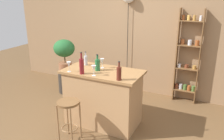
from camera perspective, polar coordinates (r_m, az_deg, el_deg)
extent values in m
plane|color=brown|center=(4.00, -4.20, -14.53)|extent=(12.00, 12.00, 0.00)
cube|color=#997551|center=(5.18, 6.30, 9.84)|extent=(6.40, 0.10, 2.80)
cube|color=tan|center=(4.00, -2.21, -6.94)|extent=(1.19, 0.63, 0.91)
cube|color=#9E7042|center=(3.82, -2.30, -0.47)|extent=(1.29, 0.68, 0.04)
cylinder|color=#997047|center=(3.66, -13.00, -12.70)|extent=(0.02, 0.02, 0.62)
cylinder|color=#997047|center=(3.53, -9.88, -13.71)|extent=(0.02, 0.02, 0.62)
cylinder|color=#997047|center=(3.82, -10.77, -11.11)|extent=(0.02, 0.02, 0.62)
cylinder|color=#997047|center=(3.70, -7.72, -12.00)|extent=(0.02, 0.02, 0.62)
torus|color=#997047|center=(3.73, -10.25, -13.68)|extent=(0.26, 0.26, 0.02)
cylinder|color=brown|center=(3.52, -10.65, -7.79)|extent=(0.33, 0.33, 0.03)
cube|color=brown|center=(4.91, 15.45, 3.33)|extent=(0.02, 0.16, 1.89)
cube|color=brown|center=(4.86, 20.50, 2.65)|extent=(0.02, 0.16, 1.89)
cube|color=brown|center=(5.10, 17.18, -4.67)|extent=(0.42, 0.16, 0.02)
cylinder|color=brown|center=(5.10, 15.42, -3.77)|extent=(0.07, 0.07, 0.11)
cylinder|color=silver|center=(5.10, 16.34, -3.85)|extent=(0.07, 0.07, 0.11)
cylinder|color=#4C7033|center=(5.08, 17.30, -4.02)|extent=(0.07, 0.07, 0.11)
cylinder|color=#994C23|center=(5.07, 18.21, -4.19)|extent=(0.07, 0.07, 0.11)
cylinder|color=#4C7033|center=(5.06, 19.16, -4.30)|extent=(0.07, 0.07, 0.11)
cube|color=brown|center=(4.94, 17.69, 0.36)|extent=(0.42, 0.16, 0.02)
cylinder|color=silver|center=(4.95, 16.05, 1.07)|extent=(0.07, 0.07, 0.07)
cylinder|color=brown|center=(4.94, 17.66, 0.89)|extent=(0.07, 0.07, 0.07)
cylinder|color=#AD7A38|center=(4.92, 19.40, 0.62)|extent=(0.07, 0.07, 0.07)
cube|color=brown|center=(4.82, 18.24, 5.69)|extent=(0.42, 0.16, 0.02)
cylinder|color=#994C23|center=(4.84, 16.76, 6.60)|extent=(0.07, 0.07, 0.10)
cylinder|color=silver|center=(4.80, 18.41, 6.36)|extent=(0.07, 0.07, 0.10)
cylinder|color=#994C23|center=(4.81, 20.01, 6.19)|extent=(0.07, 0.07, 0.10)
cube|color=brown|center=(4.75, 18.82, 11.24)|extent=(0.42, 0.16, 0.02)
cylinder|color=#994C23|center=(4.76, 16.92, 12.14)|extent=(0.05, 0.05, 0.10)
cylinder|color=gold|center=(4.75, 18.16, 12.01)|extent=(0.05, 0.05, 0.10)
cylinder|color=#AD7A38|center=(4.73, 19.43, 11.87)|extent=(0.05, 0.05, 0.10)
cylinder|color=silver|center=(4.72, 20.83, 11.70)|extent=(0.05, 0.05, 0.10)
cylinder|color=#2D2823|center=(5.39, -11.05, -2.85)|extent=(0.34, 0.34, 0.48)
cylinder|color=#935B3D|center=(5.27, -11.28, 0.67)|extent=(0.28, 0.28, 0.21)
cylinder|color=brown|center=(5.22, -11.41, 2.61)|extent=(0.03, 0.03, 0.16)
ellipsoid|color=#23602D|center=(5.16, -11.58, 5.22)|extent=(0.47, 0.42, 0.38)
cylinder|color=maroon|center=(3.66, -7.38, 0.87)|extent=(0.07, 0.07, 0.24)
cylinder|color=maroon|center=(3.62, -7.49, 3.40)|extent=(0.03, 0.03, 0.09)
cylinder|color=black|center=(3.60, -7.53, 4.21)|extent=(0.03, 0.03, 0.01)
cylinder|color=#B2B2B7|center=(4.11, -6.40, 2.30)|extent=(0.06, 0.06, 0.16)
cylinder|color=#B2B2B7|center=(4.08, -6.45, 3.84)|extent=(0.02, 0.02, 0.06)
cylinder|color=black|center=(4.07, -6.47, 4.36)|extent=(0.03, 0.03, 0.01)
cylinder|color=#5B2319|center=(3.39, 1.70, -0.90)|extent=(0.07, 0.07, 0.20)
cylinder|color=#5B2319|center=(3.34, 1.73, 1.30)|extent=(0.03, 0.03, 0.08)
cylinder|color=black|center=(3.33, 1.73, 2.02)|extent=(0.03, 0.03, 0.01)
cylinder|color=#236638|center=(3.81, -3.55, 1.23)|extent=(0.08, 0.08, 0.19)
cylinder|color=#236638|center=(3.77, -3.59, 3.10)|extent=(0.03, 0.03, 0.07)
cylinder|color=black|center=(3.76, -3.60, 3.72)|extent=(0.03, 0.03, 0.01)
cylinder|color=silver|center=(3.95, -2.36, 0.54)|extent=(0.06, 0.06, 0.00)
cylinder|color=silver|center=(3.94, -2.37, 1.09)|extent=(0.01, 0.01, 0.07)
cone|color=silver|center=(3.92, -2.39, 2.20)|extent=(0.07, 0.07, 0.08)
cylinder|color=silver|center=(3.83, -10.34, -0.36)|extent=(0.06, 0.06, 0.00)
cylinder|color=silver|center=(3.82, -10.38, 0.20)|extent=(0.01, 0.01, 0.07)
cone|color=silver|center=(3.80, -10.45, 1.35)|extent=(0.07, 0.07, 0.08)
cylinder|color=silver|center=(3.60, -4.41, -1.34)|extent=(0.06, 0.06, 0.00)
cylinder|color=silver|center=(3.59, -4.43, -0.74)|extent=(0.01, 0.01, 0.07)
cone|color=silver|center=(3.56, -4.46, 0.47)|extent=(0.07, 0.07, 0.08)
cylinder|color=black|center=(5.22, 3.77, 5.88)|extent=(0.01, 0.01, 2.07)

